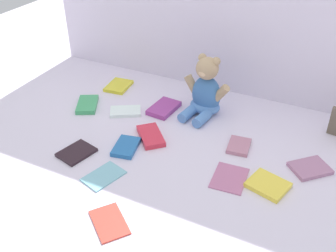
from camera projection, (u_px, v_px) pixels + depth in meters
name	position (u px, v px, depth m)	size (l,w,h in m)	color
ground_plane	(178.00, 135.00, 1.38)	(3.20, 3.20, 0.00)	silver
teddy_bear	(205.00, 93.00, 1.47)	(0.19, 0.18, 0.23)	#3F72B2
book_case_0	(164.00, 108.00, 1.52)	(0.08, 0.13, 0.02)	#9A398C
book_case_1	(126.00, 111.00, 1.51)	(0.07, 0.12, 0.01)	white
book_case_2	(126.00, 147.00, 1.31)	(0.07, 0.11, 0.02)	#2567AA
book_case_3	(239.00, 146.00, 1.32)	(0.07, 0.10, 0.01)	#B47389
book_case_4	(268.00, 185.00, 1.16)	(0.10, 0.11, 0.01)	yellow
book_case_5	(310.00, 168.00, 1.22)	(0.09, 0.11, 0.01)	#A76F91
book_case_6	(109.00, 222.00, 1.04)	(0.08, 0.12, 0.01)	#C93B2E
book_case_7	(119.00, 86.00, 1.68)	(0.09, 0.12, 0.01)	yellow
book_case_8	(151.00, 136.00, 1.36)	(0.07, 0.13, 0.02)	#D82D41
book_case_9	(87.00, 104.00, 1.54)	(0.07, 0.13, 0.02)	#3FA464
book_case_10	(77.00, 152.00, 1.29)	(0.09, 0.11, 0.01)	black
book_case_12	(104.00, 175.00, 1.20)	(0.08, 0.12, 0.01)	#7ABBCB
book_case_13	(229.00, 177.00, 1.19)	(0.10, 0.13, 0.01)	#B86991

